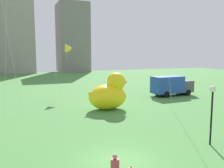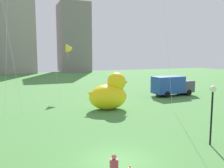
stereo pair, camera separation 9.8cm
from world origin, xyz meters
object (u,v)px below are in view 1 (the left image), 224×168
Objects in this scene: lamppost at (212,101)px; kite_yellow at (67,47)px; giant_inflatable_duck at (109,94)px; box_truck at (171,86)px.

lamppost is 24.28m from kite_yellow.
giant_inflatable_duck is at bearing 101.19° from lamppost.
box_truck is (9.17, 16.76, -1.54)m from lamppost.
kite_yellow is at bearing 101.08° from giant_inflatable_duck.
giant_inflatable_duck is 12.45m from box_truck.
lamppost is 0.51× the size of kite_yellow.
giant_inflatable_duck is 0.62× the size of kite_yellow.
giant_inflatable_duck is at bearing -158.65° from box_truck.
kite_yellow reaches higher than lamppost.
box_truck is 0.80× the size of kite_yellow.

